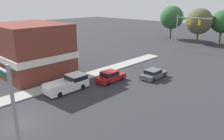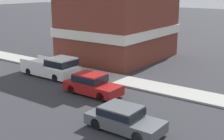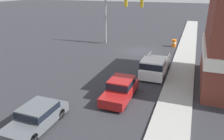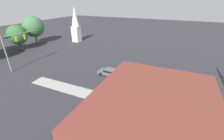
% 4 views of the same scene
% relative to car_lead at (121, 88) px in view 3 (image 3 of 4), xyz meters
% --- Properties ---
extents(ground_plane, '(200.00, 200.00, 0.00)m').
position_rel_car_lead_xyz_m(ground_plane, '(1.71, -13.30, -0.79)').
color(ground_plane, '#2D2D33').
extents(sidewalk_curb, '(2.40, 60.00, 0.14)m').
position_rel_car_lead_xyz_m(sidewalk_curb, '(-3.99, -13.30, -0.72)').
color(sidewalk_curb, '#9E9E99').
rests_on(sidewalk_curb, ground).
extents(near_signal_assembly, '(7.98, 0.49, 7.26)m').
position_rel_car_lead_xyz_m(near_signal_assembly, '(5.22, -15.86, 4.50)').
color(near_signal_assembly, gray).
rests_on(near_signal_assembly, ground).
extents(car_lead, '(1.78, 4.36, 1.53)m').
position_rel_car_lead_xyz_m(car_lead, '(0.00, 0.00, 0.00)').
color(car_lead, black).
rests_on(car_lead, ground).
extents(car_oncoming, '(1.85, 4.32, 1.34)m').
position_rel_car_lead_xyz_m(car_oncoming, '(3.53, 5.19, -0.08)').
color(car_oncoming, black).
rests_on(car_oncoming, ground).
extents(pickup_truck_parked, '(2.11, 5.41, 1.82)m').
position_rel_car_lead_xyz_m(pickup_truck_parked, '(-1.53, -5.56, 0.11)').
color(pickup_truck_parked, black).
rests_on(pickup_truck_parked, ground).
extents(construction_barrel, '(0.65, 0.65, 1.04)m').
position_rel_car_lead_xyz_m(construction_barrel, '(-2.19, -17.16, -0.26)').
color(construction_barrel, orange).
rests_on(construction_barrel, ground).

